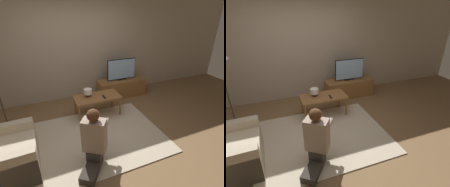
{
  "view_description": "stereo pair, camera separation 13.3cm",
  "coord_description": "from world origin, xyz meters",
  "views": [
    {
      "loc": [
        -0.79,
        -2.53,
        2.15
      ],
      "look_at": [
        0.46,
        0.45,
        0.62
      ],
      "focal_mm": 28.0,
      "sensor_mm": 36.0,
      "label": 1
    },
    {
      "loc": [
        -0.67,
        -2.58,
        2.15
      ],
      "look_at": [
        0.46,
        0.45,
        0.62
      ],
      "focal_mm": 28.0,
      "sensor_mm": 36.0,
      "label": 2
    }
  ],
  "objects": [
    {
      "name": "wall_back",
      "position": [
        0.0,
        1.93,
        1.3
      ],
      "size": [
        10.0,
        0.06,
        2.6
      ],
      "color": "tan",
      "rests_on": "ground_plane"
    },
    {
      "name": "armchair",
      "position": [
        -1.47,
        -0.24,
        0.31
      ],
      "size": [
        0.79,
        0.9,
        0.94
      ],
      "rotation": [
        0.0,
        0.0,
        1.61
      ],
      "color": "#B7A88E",
      "rests_on": "ground_plane"
    },
    {
      "name": "ground_plane",
      "position": [
        0.0,
        0.0,
        0.0
      ],
      "size": [
        10.0,
        10.0,
        0.0
      ],
      "primitive_type": "plane",
      "color": "brown"
    },
    {
      "name": "tv_stand",
      "position": [
        1.17,
        1.47,
        0.24
      ],
      "size": [
        1.29,
        0.47,
        0.47
      ],
      "color": "brown",
      "rests_on": "ground_plane"
    },
    {
      "name": "rug",
      "position": [
        0.0,
        0.0,
        0.01
      ],
      "size": [
        2.36,
        1.85,
        0.02
      ],
      "color": "#BCAD93",
      "rests_on": "ground_plane"
    },
    {
      "name": "person_kneeling",
      "position": [
        -0.26,
        -0.59,
        0.46
      ],
      "size": [
        0.68,
        0.83,
        0.95
      ],
      "rotation": [
        0.0,
        0.0,
        2.54
      ],
      "color": "#332D28",
      "rests_on": "rug"
    },
    {
      "name": "remote",
      "position": [
        0.36,
        0.65,
        0.48
      ],
      "size": [
        0.04,
        0.15,
        0.02
      ],
      "color": "black",
      "rests_on": "coffee_table"
    },
    {
      "name": "table_lamp",
      "position": [
        0.06,
        0.83,
        0.57
      ],
      "size": [
        0.18,
        0.18,
        0.17
      ],
      "color": "#4C3823",
      "rests_on": "coffee_table"
    },
    {
      "name": "coffee_table",
      "position": [
        0.24,
        0.75,
        0.42
      ],
      "size": [
        1.0,
        0.51,
        0.47
      ],
      "color": "brown",
      "rests_on": "ground_plane"
    },
    {
      "name": "tv",
      "position": [
        1.17,
        1.47,
        0.76
      ],
      "size": [
        0.8,
        0.08,
        0.56
      ],
      "color": "black",
      "rests_on": "tv_stand"
    }
  ]
}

